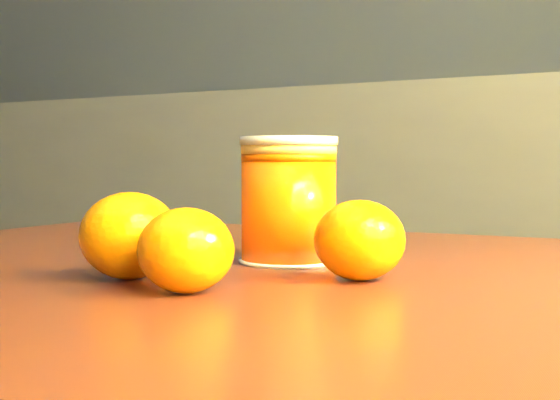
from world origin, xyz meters
The scene contains 6 objects.
kitchen_counter centered at (0.00, 1.45, 0.45)m, with size 3.15×0.60×0.90m, color #535157.
table centered at (1.00, 0.32, 0.59)m, with size 0.95×0.69×0.68m.
juice_glass centered at (0.95, 0.35, 0.73)m, with size 0.08×0.08×0.09m.
orange_front centered at (0.91, 0.23, 0.71)m, with size 0.07×0.07×0.06m, color orange.
orange_back centered at (1.04, 0.30, 0.71)m, with size 0.06×0.06×0.05m, color orange.
orange_extra centered at (0.97, 0.20, 0.71)m, with size 0.06×0.06×0.05m, color orange.
Camera 1 is at (1.26, -0.16, 0.76)m, focal length 50.00 mm.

